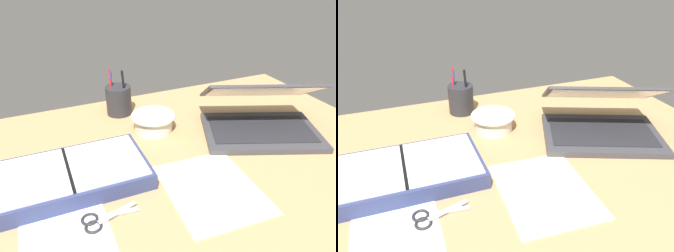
{
  "view_description": "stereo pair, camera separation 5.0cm",
  "coord_description": "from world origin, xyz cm",
  "views": [
    {
      "loc": [
        -31.83,
        -66.05,
        54.41
      ],
      "look_at": [
        2.03,
        9.9,
        9.0
      ],
      "focal_mm": 35.0,
      "sensor_mm": 36.0,
      "label": 1
    },
    {
      "loc": [
        -27.17,
        -67.96,
        54.41
      ],
      "look_at": [
        2.03,
        9.9,
        9.0
      ],
      "focal_mm": 35.0,
      "sensor_mm": 36.0,
      "label": 2
    }
  ],
  "objects": [
    {
      "name": "laptop",
      "position": [
        32.78,
        6.68,
        6.98
      ],
      "size": [
        43.97,
        40.44,
        18.55
      ],
      "rotation": [
        0.0,
        0.0,
        -0.39
      ],
      "color": "#38383D",
      "rests_on": "desk_top"
    },
    {
      "name": "scissors",
      "position": [
        -24.32,
        -11.93,
        2.34
      ],
      "size": [
        12.97,
        6.44,
        0.8
      ],
      "rotation": [
        0.0,
        0.0,
        0.1
      ],
      "color": "#B7B7BC",
      "rests_on": "desk_top"
    },
    {
      "name": "pen_cup",
      "position": [
        -4.73,
        37.57,
        7.21
      ],
      "size": [
        8.83,
        8.83,
        16.52
      ],
      "color": "#28282D",
      "rests_on": "desk_top"
    },
    {
      "name": "bowl",
      "position": [
        1.7,
        20.9,
        5.26
      ],
      "size": [
        14.3,
        14.3,
        5.87
      ],
      "color": "silver",
      "rests_on": "desk_top"
    },
    {
      "name": "planner",
      "position": [
        -27.59,
        4.12,
        4.23
      ],
      "size": [
        39.13,
        22.31,
        4.65
      ],
      "rotation": [
        0.0,
        0.0,
        -0.01
      ],
      "color": "navy",
      "rests_on": "desk_top"
    },
    {
      "name": "paper_sheet_beside_planner",
      "position": [
        -31.32,
        -10.42,
        2.08
      ],
      "size": [
        18.67,
        25.83,
        0.16
      ],
      "primitive_type": "cube",
      "rotation": [
        0.0,
        0.0,
        -0.02
      ],
      "color": "white",
      "rests_on": "desk_top"
    },
    {
      "name": "paper_sheet_front",
      "position": [
        3.89,
        -12.41,
        2.08
      ],
      "size": [
        23.22,
        28.62,
        0.16
      ],
      "primitive_type": "cube",
      "rotation": [
        0.0,
        0.0,
        -0.06
      ],
      "color": "#F4EFB2",
      "rests_on": "desk_top"
    },
    {
      "name": "desk_top",
      "position": [
        0.0,
        0.0,
        1.0
      ],
      "size": [
        140.0,
        100.0,
        2.0
      ],
      "primitive_type": "cube",
      "color": "tan",
      "rests_on": "ground"
    }
  ]
}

